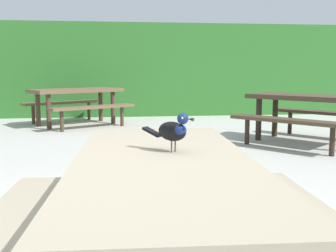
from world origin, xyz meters
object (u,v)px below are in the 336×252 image
picnic_table_mid_right (76,98)px  picnic_table_mid_left (309,107)px  picnic_table_foreground (164,199)px  bird_grackle (174,130)px

picnic_table_mid_right → picnic_table_mid_left: bearing=-35.2°
picnic_table_foreground → bird_grackle: size_ratio=8.32×
picnic_table_mid_right → picnic_table_foreground: bearing=-81.6°
picnic_table_mid_left → picnic_table_mid_right: bearing=144.8°
bird_grackle → picnic_table_mid_left: size_ratio=0.09×
bird_grackle → picnic_table_mid_left: bearing=56.9°
bird_grackle → picnic_table_mid_left: 4.85m
picnic_table_mid_left → picnic_table_mid_right: (-3.70, 2.61, 0.00)m
bird_grackle → picnic_table_foreground: bearing=-117.8°
picnic_table_mid_left → bird_grackle: bearing=-123.1°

